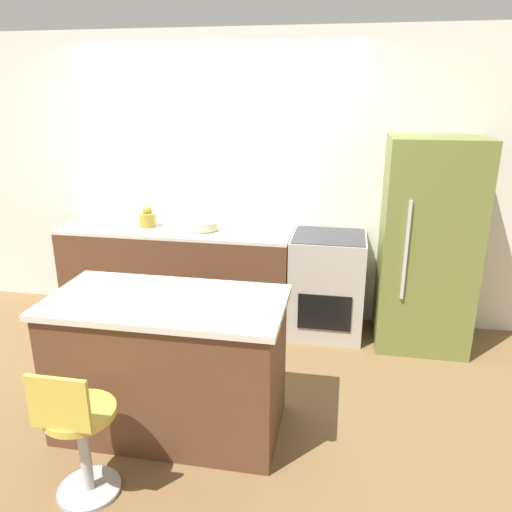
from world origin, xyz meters
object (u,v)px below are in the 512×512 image
stool_chair (79,435)px  kettle (148,218)px  refrigerator (427,245)px  mixing_bowl (205,226)px  oven_range (327,285)px

stool_chair → kettle: (-0.48, 2.20, 0.59)m
stool_chair → refrigerator: bearing=47.7°
refrigerator → stool_chair: refrigerator is taller
kettle → mixing_bowl: bearing=0.0°
refrigerator → kettle: size_ratio=9.03×
kettle → mixing_bowl: kettle is taller
oven_range → refrigerator: 0.91m
oven_range → stool_chair: bearing=-117.9°
refrigerator → kettle: refrigerator is taller
oven_range → stool_chair: size_ratio=1.11×
oven_range → stool_chair: oven_range is taller
oven_range → kettle: 1.73m
oven_range → mixing_bowl: mixing_bowl is taller
refrigerator → mixing_bowl: (-1.91, 0.03, 0.06)m
mixing_bowl → refrigerator: bearing=-0.9°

